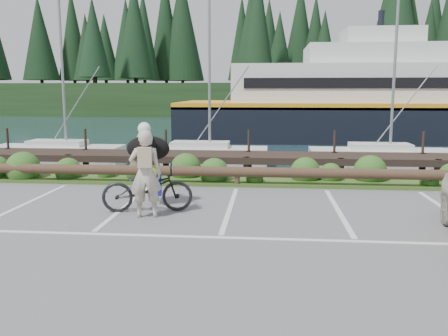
# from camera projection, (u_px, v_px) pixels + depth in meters

# --- Properties ---
(ground) EXTENTS (72.00, 72.00, 0.00)m
(ground) POSITION_uv_depth(u_px,v_px,m) (222.00, 232.00, 9.64)
(ground) COLOR #5A5A5D
(harbor_backdrop) EXTENTS (170.00, 160.00, 30.00)m
(harbor_backdrop) POSITION_uv_depth(u_px,v_px,m) (266.00, 106.00, 86.66)
(harbor_backdrop) COLOR #172F38
(harbor_backdrop) RESTS_ON ground
(vegetation_strip) EXTENTS (34.00, 1.60, 0.10)m
(vegetation_strip) POSITION_uv_depth(u_px,v_px,m) (239.00, 181.00, 14.84)
(vegetation_strip) COLOR #3D5B21
(vegetation_strip) RESTS_ON ground
(log_rail) EXTENTS (32.00, 0.30, 0.60)m
(log_rail) POSITION_uv_depth(u_px,v_px,m) (237.00, 187.00, 14.16)
(log_rail) COLOR #443021
(log_rail) RESTS_ON ground
(bicycle) EXTENTS (2.22, 1.13, 1.12)m
(bicycle) POSITION_uv_depth(u_px,v_px,m) (147.00, 188.00, 11.18)
(bicycle) COLOR black
(bicycle) RESTS_ON ground
(cyclist) EXTENTS (0.80, 0.60, 1.99)m
(cyclist) POSITION_uv_depth(u_px,v_px,m) (145.00, 174.00, 10.62)
(cyclist) COLOR #BDB0A0
(cyclist) RESTS_ON ground
(dog) EXTENTS (0.72, 1.16, 0.62)m
(dog) POSITION_uv_depth(u_px,v_px,m) (148.00, 148.00, 11.70)
(dog) COLOR black
(dog) RESTS_ON bicycle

